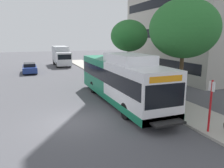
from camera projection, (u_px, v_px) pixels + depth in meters
The scene contains 9 objects.
ground_plane at pixel (57, 91), 19.78m from camera, with size 120.00×120.00×0.00m, color #4C4C51.
sidewalk_curb at pixel (137, 89), 20.42m from camera, with size 3.00×56.00×0.14m, color #A8A399.
transit_bus at pixel (120, 79), 16.24m from camera, with size 2.58×12.25×3.65m.
bus_stop_sign_pole at pixel (211, 102), 10.65m from camera, with size 0.10×0.36×2.60m.
street_tree_near_stop at pixel (184, 29), 15.13m from camera, with size 4.77×4.77×7.21m.
street_tree_mid_block at pixel (129, 36), 23.26m from camera, with size 3.89×3.89×6.42m.
parked_car_far_lane at pixel (30, 68), 29.88m from camera, with size 1.80×4.50×1.33m.
box_truck_background at pixel (61, 55), 37.53m from camera, with size 2.32×7.01×3.25m.
lattice_comm_tower at pixel (136, 11), 44.53m from camera, with size 1.10×1.10×30.05m.
Camera 1 is at (-2.32, -11.72, 4.72)m, focal length 35.28 mm.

